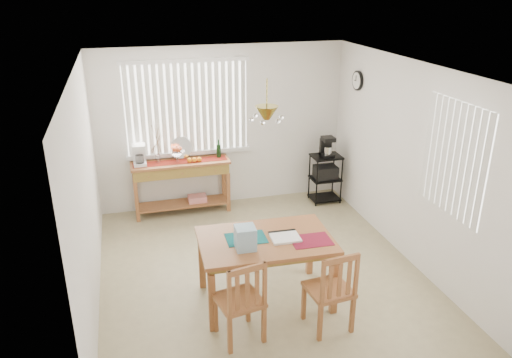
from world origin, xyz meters
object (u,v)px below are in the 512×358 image
object	(u,v)px
wire_cart	(325,174)
chair_right	(331,290)
dining_table	(266,246)
chair_left	(241,301)
sideboard	(182,174)
cart_items	(327,147)

from	to	relation	value
wire_cart	chair_right	world-z (taller)	chair_right
dining_table	chair_right	distance (m)	0.89
dining_table	chair_left	xyz separation A→B (m)	(-0.44, -0.62, -0.24)
sideboard	chair_left	xyz separation A→B (m)	(0.17, -3.25, -0.18)
sideboard	chair_right	world-z (taller)	chair_right
dining_table	chair_right	xyz separation A→B (m)	(0.52, -0.69, -0.24)
wire_cart	chair_right	xyz separation A→B (m)	(-1.24, -3.13, -0.01)
sideboard	dining_table	bearing A→B (deg)	-76.90
cart_items	dining_table	bearing A→B (deg)	-125.62
cart_items	chair_left	bearing A→B (deg)	-125.60
wire_cart	chair_left	xyz separation A→B (m)	(-2.20, -3.06, -0.01)
chair_right	cart_items	bearing A→B (deg)	68.44
chair_left	cart_items	bearing A→B (deg)	54.40
sideboard	wire_cart	xyz separation A→B (m)	(2.37, -0.19, -0.16)
dining_table	chair_left	size ratio (longest dim) A/B	1.59
sideboard	wire_cart	distance (m)	2.38
sideboard	chair_left	bearing A→B (deg)	-86.96
dining_table	chair_left	distance (m)	0.79
sideboard	chair_right	distance (m)	3.51
cart_items	dining_table	distance (m)	3.03
sideboard	chair_right	size ratio (longest dim) A/B	1.58
dining_table	cart_items	bearing A→B (deg)	54.38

